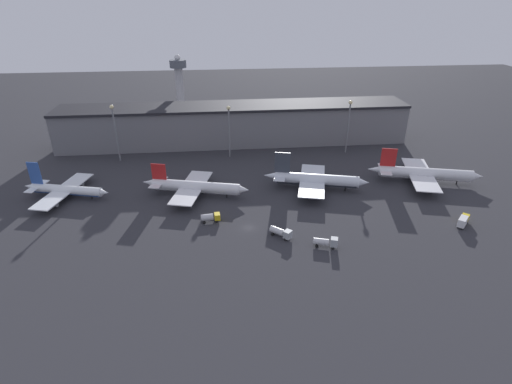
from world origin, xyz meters
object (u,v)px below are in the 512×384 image
Objects in this scene: service_vehicle_1 at (326,242)px; service_vehicle_3 at (281,232)px; airplane_2 at (315,180)px; control_tower at (180,86)px; service_vehicle_2 at (210,217)px; airplane_3 at (424,174)px; airplane_0 at (65,190)px; service_vehicle_0 at (463,220)px; airplane_1 at (195,187)px.

service_vehicle_1 reaches higher than service_vehicle_3.
control_tower is (-57.60, 87.83, 19.59)m from airplane_2.
airplane_2 is 6.12× the size of service_vehicle_2.
airplane_3 is 1.12× the size of control_tower.
control_tower reaches higher than airplane_0.
airplane_0 is 60.10m from service_vehicle_2.
service_vehicle_0 is at bearing 0.61° from airplane_0.
airplane_2 is 54.24m from service_vehicle_0.
control_tower reaches higher than service_vehicle_1.
service_vehicle_0 reaches higher than service_vehicle_2.
airplane_2 reaches higher than service_vehicle_3.
service_vehicle_1 is (-5.99, -40.27, -2.14)m from airplane_2.
airplane_1 is at bearing 100.57° from service_vehicle_2.
service_vehicle_3 is at bearing -105.06° from airplane_2.
airplane_1 is 43.25m from service_vehicle_3.
airplane_2 is 40.77m from service_vehicle_1.
airplane_0 is 142.77m from airplane_3.
service_vehicle_0 is (-2.61, -33.99, -1.98)m from airplane_3.
service_vehicle_1 is at bearing -83.80° from airplane_2.
airplane_1 is at bearing 173.93° from service_vehicle_3.
airplane_2 is at bearing 15.74° from airplane_1.
airplane_2 is at bearing 102.88° from service_vehicle_3.
control_tower is (39.23, 85.32, 20.39)m from airplane_0.
airplane_1 is at bearing 114.13° from service_vehicle_0.
airplane_2 is (47.58, 0.90, 0.31)m from airplane_1.
airplane_1 reaches higher than service_vehicle_2.
service_vehicle_1 is (-51.92, -41.67, -2.12)m from airplane_3.
service_vehicle_0 is at bearing -50.03° from control_tower.
airplane_1 is 47.59m from airplane_2.
airplane_3 is at bearing -39.86° from control_tower.
airplane_0 is 4.84× the size of service_vehicle_0.
airplane_0 is 85.67m from service_vehicle_3.
airplane_2 is 5.36× the size of service_vehicle_1.
service_vehicle_3 reaches higher than service_vehicle_2.
airplane_1 is at bearing -163.93° from airplane_3.
service_vehicle_0 is 49.91m from service_vehicle_1.
control_tower is at bearing 83.32° from service_vehicle_0.
service_vehicle_2 is (-87.62, -22.76, -2.17)m from airplane_3.
airplane_1 is at bearing 10.71° from airplane_0.
airplane_0 is 100.42m from service_vehicle_1.
service_vehicle_1 is 0.19× the size of control_tower.
airplane_0 is 4.48× the size of service_vehicle_1.
airplane_3 is at bearing 70.75° from service_vehicle_3.
airplane_1 is 6.21× the size of service_vehicle_2.
airplane_3 is at bearing 14.22° from airplane_0.
control_tower reaches higher than service_vehicle_3.
control_tower is at bearing 129.15° from service_vehicle_1.
airplane_2 is 5.85× the size of service_vehicle_3.
airplane_0 is 144.49m from service_vehicle_0.
airplane_0 reaches higher than service_vehicle_1.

